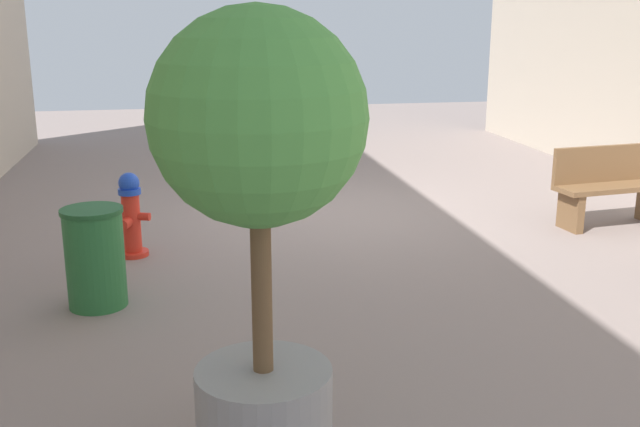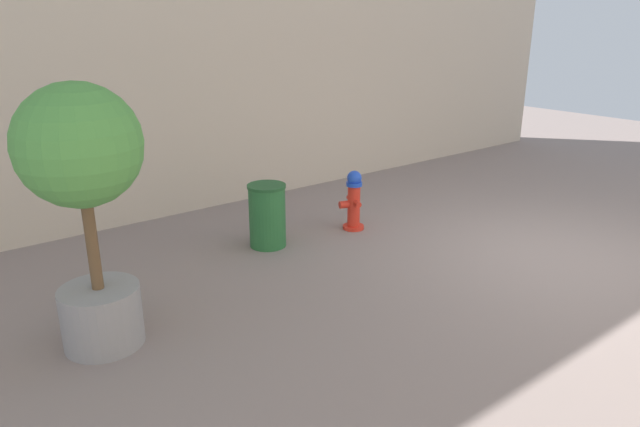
{
  "view_description": "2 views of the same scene",
  "coord_description": "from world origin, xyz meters",
  "px_view_note": "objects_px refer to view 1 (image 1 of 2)",
  "views": [
    {
      "loc": [
        1.9,
        9.06,
        2.45
      ],
      "look_at": [
        0.66,
        2.46,
        0.66
      ],
      "focal_mm": 41.61,
      "sensor_mm": 36.0,
      "label": 1
    },
    {
      "loc": [
        -3.65,
        6.81,
        3.03
      ],
      "look_at": [
        1.35,
        2.88,
        0.85
      ],
      "focal_mm": 32.53,
      "sensor_mm": 36.0,
      "label": 2
    }
  ],
  "objects_px": {
    "planter_tree": "(259,184)",
    "trash_bin": "(95,257)",
    "bench_near": "(610,186)",
    "fire_hydrant": "(131,215)"
  },
  "relations": [
    {
      "from": "trash_bin",
      "to": "fire_hydrant",
      "type": "bearing_deg",
      "value": -99.15
    },
    {
      "from": "fire_hydrant",
      "to": "planter_tree",
      "type": "distance_m",
      "value": 4.3
    },
    {
      "from": "planter_tree",
      "to": "trash_bin",
      "type": "relative_size",
      "value": 2.87
    },
    {
      "from": "planter_tree",
      "to": "fire_hydrant",
      "type": "bearing_deg",
      "value": -76.91
    },
    {
      "from": "fire_hydrant",
      "to": "bench_near",
      "type": "relative_size",
      "value": 0.61
    },
    {
      "from": "bench_near",
      "to": "fire_hydrant",
      "type": "bearing_deg",
      "value": 1.87
    },
    {
      "from": "bench_near",
      "to": "planter_tree",
      "type": "distance_m",
      "value": 6.37
    },
    {
      "from": "fire_hydrant",
      "to": "bench_near",
      "type": "distance_m",
      "value": 5.58
    },
    {
      "from": "planter_tree",
      "to": "trash_bin",
      "type": "bearing_deg",
      "value": -66.43
    },
    {
      "from": "fire_hydrant",
      "to": "planter_tree",
      "type": "bearing_deg",
      "value": 103.09
    }
  ]
}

